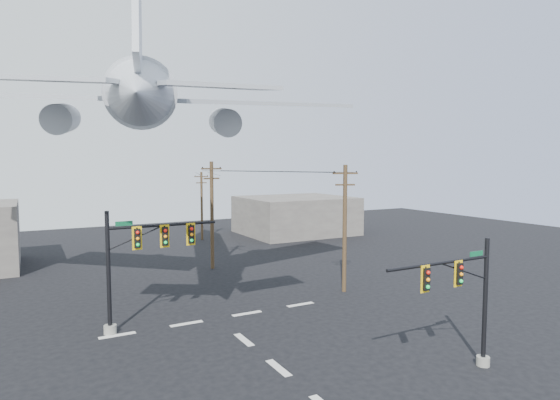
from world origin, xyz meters
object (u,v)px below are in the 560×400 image
utility_pole_a (345,226)px  signal_mast_near (467,302)px  utility_pole_b (212,213)px  utility_pole_c (202,204)px  airliner (146,96)px  signal_mast_far (138,262)px

utility_pole_a → signal_mast_near: bearing=-83.0°
utility_pole_a → utility_pole_b: bearing=136.7°
utility_pole_b → utility_pole_c: 16.31m
signal_mast_near → airliner: 23.94m
signal_mast_near → utility_pole_b: bearing=96.4°
utility_pole_b → airliner: bearing=-141.9°
utility_pole_c → airliner: bearing=-113.6°
signal_mast_near → utility_pole_c: (1.54, 41.39, 1.12)m
utility_pole_a → airliner: airliner is taller
utility_pole_b → airliner: size_ratio=0.31×
signal_mast_near → utility_pole_b: 25.92m
signal_mast_far → utility_pole_a: utility_pole_a is taller
utility_pole_c → airliner: 27.30m
utility_pole_a → utility_pole_b: size_ratio=0.97×
utility_pole_b → utility_pole_c: bearing=68.6°
signal_mast_far → utility_pole_a: size_ratio=0.74×
utility_pole_b → signal_mast_near: bearing=-89.3°
utility_pole_a → utility_pole_c: utility_pole_a is taller
signal_mast_near → airliner: airliner is taller
utility_pole_b → utility_pole_a: bearing=-69.0°
airliner → utility_pole_b: bearing=-32.2°
utility_pole_b → airliner: airliner is taller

